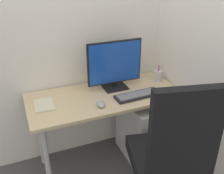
{
  "coord_description": "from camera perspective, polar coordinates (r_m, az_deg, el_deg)",
  "views": [
    {
      "loc": [
        -0.71,
        -1.9,
        1.84
      ],
      "look_at": [
        0.04,
        -0.06,
        0.85
      ],
      "focal_mm": 41.49,
      "sensor_mm": 36.0,
      "label": 1
    }
  ],
  "objects": [
    {
      "name": "wall_back",
      "position": [
        2.38,
        -4.7,
        15.7
      ],
      "size": [
        2.36,
        0.04,
        2.8
      ],
      "primitive_type": "cube",
      "color": "white",
      "rests_on": "ground_plane"
    },
    {
      "name": "ground_plane",
      "position": [
        2.74,
        -1.33,
        -15.81
      ],
      "size": [
        8.0,
        8.0,
        0.0
      ],
      "primitive_type": "plane",
      "color": "#4C4C51"
    },
    {
      "name": "keyboard",
      "position": [
        2.28,
        5.68,
        -1.79
      ],
      "size": [
        0.42,
        0.15,
        0.03
      ],
      "color": "black",
      "rests_on": "desk"
    },
    {
      "name": "desk",
      "position": [
        2.34,
        -1.5,
        -3.68
      ],
      "size": [
        1.36,
        0.61,
        0.75
      ],
      "color": "#D1B78C",
      "rests_on": "ground_plane"
    },
    {
      "name": "office_chair",
      "position": [
        1.91,
        12.87,
        -14.13
      ],
      "size": [
        0.6,
        0.65,
        1.21
      ],
      "color": "black",
      "rests_on": "ground_plane"
    },
    {
      "name": "pen_holder",
      "position": [
        2.59,
        10.02,
        2.52
      ],
      "size": [
        0.08,
        0.08,
        0.17
      ],
      "color": "silver",
      "rests_on": "desk"
    },
    {
      "name": "monitor",
      "position": [
        2.34,
        0.6,
        5.0
      ],
      "size": [
        0.51,
        0.17,
        0.45
      ],
      "color": "black",
      "rests_on": "desk"
    },
    {
      "name": "wall_side_right",
      "position": [
        2.3,
        16.96,
        14.3
      ],
      "size": [
        0.04,
        1.61,
        2.8
      ],
      "primitive_type": "cube",
      "color": "white",
      "rests_on": "ground_plane"
    },
    {
      "name": "mouse",
      "position": [
        2.12,
        -2.53,
        -3.77
      ],
      "size": [
        0.07,
        0.11,
        0.04
      ],
      "primitive_type": "ellipsoid",
      "rotation": [
        0.0,
        0.0,
        -0.05
      ],
      "color": "#9EA0A5",
      "rests_on": "desk"
    },
    {
      "name": "notebook",
      "position": [
        2.2,
        -14.73,
        -3.86
      ],
      "size": [
        0.17,
        0.22,
        0.02
      ],
      "primitive_type": "cube",
      "rotation": [
        0.0,
        0.0,
        -0.05
      ],
      "color": "beige",
      "rests_on": "desk"
    },
    {
      "name": "filing_cabinet",
      "position": [
        2.65,
        7.78,
        -8.85
      ],
      "size": [
        0.46,
        0.57,
        0.64
      ],
      "color": "silver",
      "rests_on": "ground_plane"
    }
  ]
}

